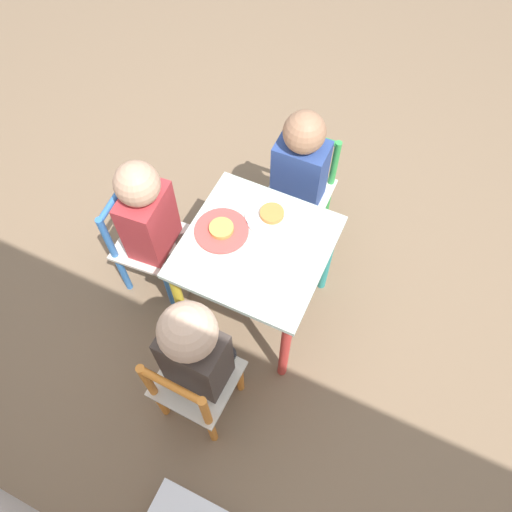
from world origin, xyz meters
The scene contains 10 objects.
ground_plane centered at (0.00, 0.00, 0.00)m, with size 6.00×6.00×0.00m, color #7F664C.
kids_table centered at (0.00, 0.00, 0.40)m, with size 0.50×0.50×0.49m.
chair_green centered at (0.01, -0.47, 0.25)m, with size 0.26×0.26×0.51m.
chair_blue centered at (0.47, 0.04, 0.25)m, with size 0.28×0.28×0.51m.
chair_orange centered at (0.01, 0.47, 0.25)m, with size 0.27×0.27×0.51m.
child_front centered at (0.01, -0.41, 0.43)m, with size 0.20×0.22×0.72m.
child_right centered at (0.41, 0.03, 0.43)m, with size 0.22×0.21×0.72m.
child_back centered at (0.01, 0.41, 0.45)m, with size 0.20×0.23×0.73m.
plate_front centered at (0.00, -0.13, 0.50)m, with size 0.19×0.19×0.03m.
plate_right centered at (0.13, 0.00, 0.50)m, with size 0.19×0.19×0.03m.
Camera 1 is at (-0.39, 0.83, 1.95)m, focal length 35.00 mm.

